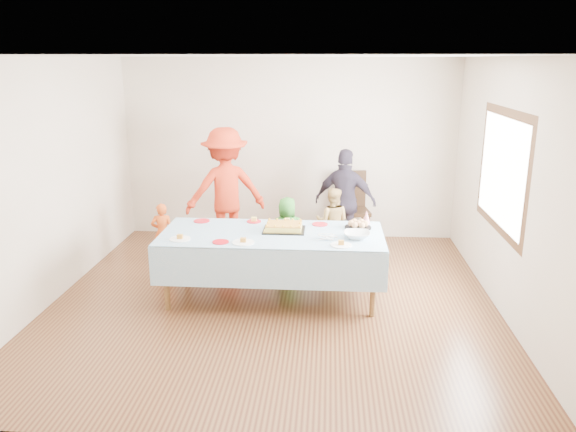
{
  "coord_description": "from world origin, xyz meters",
  "views": [
    {
      "loc": [
        0.6,
        -5.92,
        2.68
      ],
      "look_at": [
        0.14,
        0.3,
        0.92
      ],
      "focal_mm": 35.0,
      "sensor_mm": 36.0,
      "label": 1
    }
  ],
  "objects_px": {
    "dining_chair": "(352,203)",
    "party_table": "(272,238)",
    "adult_left": "(226,190)",
    "birthday_cake": "(284,227)"
  },
  "relations": [
    {
      "from": "party_table",
      "to": "dining_chair",
      "type": "height_order",
      "value": "dining_chair"
    },
    {
      "from": "dining_chair",
      "to": "adult_left",
      "type": "relative_size",
      "value": 0.61
    },
    {
      "from": "party_table",
      "to": "dining_chair",
      "type": "bearing_deg",
      "value": 65.43
    },
    {
      "from": "birthday_cake",
      "to": "adult_left",
      "type": "distance_m",
      "value": 1.82
    },
    {
      "from": "party_table",
      "to": "birthday_cake",
      "type": "bearing_deg",
      "value": 39.18
    },
    {
      "from": "party_table",
      "to": "birthday_cake",
      "type": "relative_size",
      "value": 5.29
    },
    {
      "from": "adult_left",
      "to": "birthday_cake",
      "type": "bearing_deg",
      "value": 101.19
    },
    {
      "from": "dining_chair",
      "to": "party_table",
      "type": "bearing_deg",
      "value": -124.33
    },
    {
      "from": "party_table",
      "to": "dining_chair",
      "type": "relative_size",
      "value": 2.34
    },
    {
      "from": "birthday_cake",
      "to": "adult_left",
      "type": "relative_size",
      "value": 0.27
    }
  ]
}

